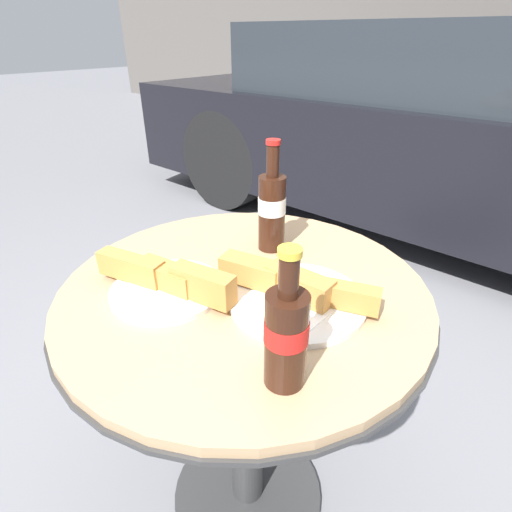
{
  "coord_description": "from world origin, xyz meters",
  "views": [
    {
      "loc": [
        0.46,
        -0.5,
        1.18
      ],
      "look_at": [
        0.0,
        0.04,
        0.78
      ],
      "focal_mm": 28.0,
      "sensor_mm": 36.0,
      "label": 1
    }
  ],
  "objects_px": {
    "cola_bottle_left": "(272,208)",
    "lunch_plate_far": "(294,292)",
    "cola_bottle_right": "(286,334)",
    "lunch_plate_near": "(167,282)",
    "bistro_table": "(245,352)",
    "parked_car": "(449,133)"
  },
  "relations": [
    {
      "from": "cola_bottle_right",
      "to": "parked_car",
      "type": "distance_m",
      "value": 2.56
    },
    {
      "from": "bistro_table",
      "to": "lunch_plate_near",
      "type": "xyz_separation_m",
      "value": [
        -0.09,
        -0.12,
        0.21
      ]
    },
    {
      "from": "cola_bottle_left",
      "to": "lunch_plate_far",
      "type": "height_order",
      "value": "cola_bottle_left"
    },
    {
      "from": "cola_bottle_right",
      "to": "lunch_plate_near",
      "type": "xyz_separation_m",
      "value": [
        -0.31,
        0.03,
        -0.06
      ]
    },
    {
      "from": "cola_bottle_right",
      "to": "bistro_table",
      "type": "bearing_deg",
      "value": 144.98
    },
    {
      "from": "bistro_table",
      "to": "cola_bottle_left",
      "type": "height_order",
      "value": "cola_bottle_left"
    },
    {
      "from": "bistro_table",
      "to": "parked_car",
      "type": "bearing_deg",
      "value": 97.72
    },
    {
      "from": "bistro_table",
      "to": "cola_bottle_left",
      "type": "relative_size",
      "value": 2.96
    },
    {
      "from": "cola_bottle_left",
      "to": "lunch_plate_near",
      "type": "xyz_separation_m",
      "value": [
        -0.03,
        -0.28,
        -0.08
      ]
    },
    {
      "from": "cola_bottle_left",
      "to": "parked_car",
      "type": "xyz_separation_m",
      "value": [
        -0.26,
        2.18,
        -0.22
      ]
    },
    {
      "from": "cola_bottle_right",
      "to": "lunch_plate_near",
      "type": "bearing_deg",
      "value": 174.06
    },
    {
      "from": "cola_bottle_left",
      "to": "parked_car",
      "type": "height_order",
      "value": "parked_car"
    },
    {
      "from": "cola_bottle_left",
      "to": "lunch_plate_far",
      "type": "relative_size",
      "value": 0.82
    },
    {
      "from": "lunch_plate_near",
      "to": "lunch_plate_far",
      "type": "distance_m",
      "value": 0.25
    },
    {
      "from": "lunch_plate_near",
      "to": "parked_car",
      "type": "distance_m",
      "value": 2.48
    },
    {
      "from": "cola_bottle_left",
      "to": "lunch_plate_near",
      "type": "relative_size",
      "value": 0.84
    },
    {
      "from": "lunch_plate_near",
      "to": "lunch_plate_far",
      "type": "height_order",
      "value": "lunch_plate_near"
    },
    {
      "from": "cola_bottle_right",
      "to": "cola_bottle_left",
      "type": "bearing_deg",
      "value": 131.42
    },
    {
      "from": "bistro_table",
      "to": "cola_bottle_right",
      "type": "height_order",
      "value": "cola_bottle_right"
    },
    {
      "from": "bistro_table",
      "to": "cola_bottle_left",
      "type": "distance_m",
      "value": 0.33
    },
    {
      "from": "bistro_table",
      "to": "cola_bottle_left",
      "type": "bearing_deg",
      "value": 110.0
    },
    {
      "from": "cola_bottle_left",
      "to": "lunch_plate_far",
      "type": "xyz_separation_m",
      "value": [
        0.17,
        -0.14,
        -0.08
      ]
    }
  ]
}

